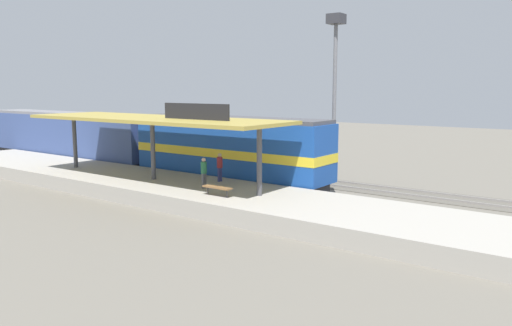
# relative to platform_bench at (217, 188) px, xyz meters

# --- Properties ---
(ground_plane) EXTENTS (120.00, 120.00, 0.00)m
(ground_plane) POSITION_rel_platform_bench_xyz_m (8.00, 6.32, -1.34)
(ground_plane) COLOR #666056
(track_near) EXTENTS (3.20, 110.00, 0.16)m
(track_near) POSITION_rel_platform_bench_xyz_m (6.00, 6.32, -1.31)
(track_near) COLOR #565249
(track_near) RESTS_ON ground
(track_far) EXTENTS (3.20, 110.00, 0.16)m
(track_far) POSITION_rel_platform_bench_xyz_m (10.60, 6.32, -1.31)
(track_far) COLOR #565249
(track_far) RESTS_ON ground
(platform) EXTENTS (6.00, 44.00, 0.90)m
(platform) POSITION_rel_platform_bench_xyz_m (1.40, 6.32, -0.89)
(platform) COLOR #9E998E
(platform) RESTS_ON ground
(station_canopy) EXTENTS (5.20, 18.00, 4.70)m
(station_canopy) POSITION_rel_platform_bench_xyz_m (1.40, 6.23, 3.19)
(station_canopy) COLOR #47474C
(station_canopy) RESTS_ON platform
(platform_bench) EXTENTS (0.44, 1.70, 0.50)m
(platform_bench) POSITION_rel_platform_bench_xyz_m (0.00, 0.00, 0.00)
(platform_bench) COLOR #333338
(platform_bench) RESTS_ON platform
(locomotive) EXTENTS (2.93, 14.43, 4.44)m
(locomotive) POSITION_rel_platform_bench_xyz_m (6.00, 4.08, 1.07)
(locomotive) COLOR #28282D
(locomotive) RESTS_ON track_near
(passenger_carriage_single) EXTENTS (2.90, 20.00, 4.24)m
(passenger_carriage_single) POSITION_rel_platform_bench_xyz_m (6.00, 22.08, 0.97)
(passenger_carriage_single) COLOR #28282D
(passenger_carriage_single) RESTS_ON track_near
(light_mast) EXTENTS (1.10, 1.10, 11.70)m
(light_mast) POSITION_rel_platform_bench_xyz_m (13.80, 0.47, 7.05)
(light_mast) COLOR slate
(light_mast) RESTS_ON ground
(person_waiting) EXTENTS (0.34, 0.34, 1.71)m
(person_waiting) POSITION_rel_platform_bench_xyz_m (3.22, 2.55, 0.51)
(person_waiting) COLOR navy
(person_waiting) RESTS_ON platform
(person_walking) EXTENTS (0.34, 0.34, 1.71)m
(person_walking) POSITION_rel_platform_bench_xyz_m (1.20, 2.00, 0.51)
(person_walking) COLOR #4C4C51
(person_walking) RESTS_ON platform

